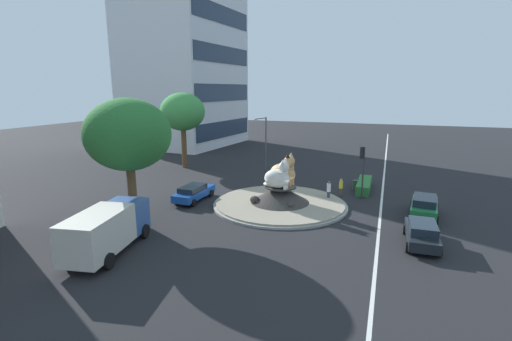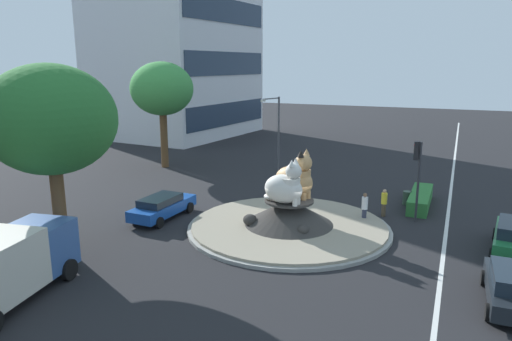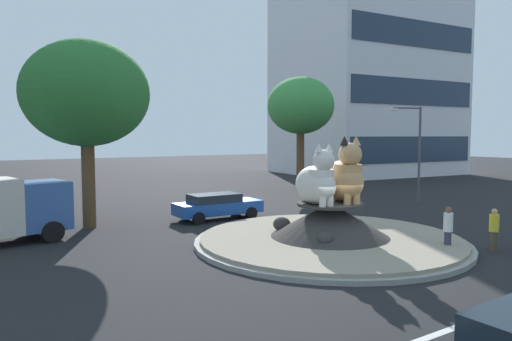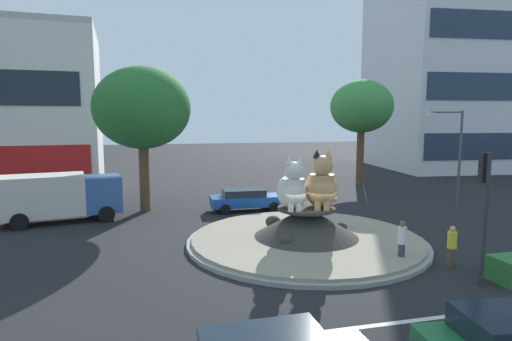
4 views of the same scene
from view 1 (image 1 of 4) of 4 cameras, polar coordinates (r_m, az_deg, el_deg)
The scene contains 18 objects.
ground_plane at distance 30.99m, azimuth 3.74°, elevation -5.45°, with size 160.00×160.00×0.00m, color black.
lane_centreline at distance 29.89m, azimuth 18.78°, elevation -6.79°, with size 112.00×0.20×0.01m, color silver.
roundabout_island at distance 30.81m, azimuth 3.75°, elevation -4.44°, with size 11.19×11.19×1.70m.
cat_statue_white at distance 29.60m, azimuth 3.48°, elevation -1.06°, with size 1.74×2.46×2.47m.
cat_statue_calico at distance 30.88m, azimuth 4.37°, elevation -0.30°, with size 2.40×2.80×2.75m.
traffic_light_mast at distance 33.19m, azimuth 16.22°, elevation 1.15°, with size 0.35×0.46×4.69m.
office_tower at distance 66.19m, azimuth -11.17°, elevation 17.07°, with size 19.28×16.89×30.02m.
clipped_hedge_strip at distance 37.05m, azimuth 16.47°, elevation -2.21°, with size 5.33×1.20×0.90m, color #2D7033.
broadleaf_tree_behind_island at distance 27.07m, azimuth -19.33°, elevation 5.24°, with size 5.96×5.96×9.02m.
second_tree_near_tower at distance 45.77m, azimuth -11.37°, elevation 8.89°, with size 5.40×5.40×9.18m.
streetlight_arm at distance 43.46m, azimuth 1.33°, elevation 4.89°, with size 2.25×0.79×6.35m.
pedestrian_white_shirt at distance 32.57m, azimuth 11.26°, elevation -3.03°, with size 0.35×0.35×1.78m.
pedestrian_yellow_shirt at distance 34.08m, azimuth 13.09°, elevation -2.53°, with size 0.35×0.35×1.67m.
sedan_on_far_lane at distance 32.50m, azimuth -9.67°, elevation -3.37°, with size 4.73×1.99×1.38m.
hatchback_near_shophouse at distance 25.38m, azimuth 24.44°, elevation -8.84°, with size 4.54×2.06×1.52m.
parked_car_right at distance 30.83m, azimuth 24.73°, elevation -5.05°, with size 4.89×2.39×1.63m.
delivery_box_truck at distance 23.61m, azimuth -22.20°, elevation -8.34°, with size 6.88×3.53×2.71m.
litter_bin at distance 36.99m, azimuth 15.22°, elevation -2.15°, with size 0.56×0.56×0.90m.
Camera 1 is at (-28.32, -8.16, 9.58)m, focal length 25.67 mm.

